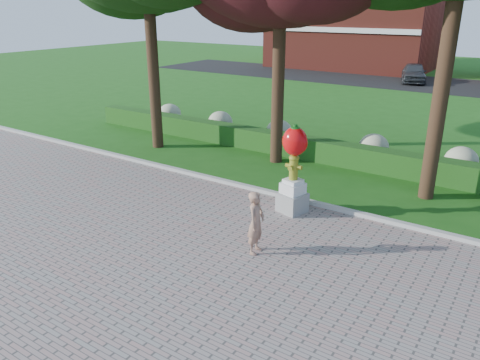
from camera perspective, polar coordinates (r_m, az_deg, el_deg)
The scene contains 10 objects.
ground at distance 11.84m, azimuth -1.52°, elevation -7.03°, with size 100.00×100.00×0.00m, color #1E5615.
walkway at distance 9.36m, azimuth -16.32°, elevation -16.16°, with size 40.00×14.00×0.04m, color gray.
curb at distance 14.13m, azimuth 5.48°, elevation -2.02°, with size 40.00×0.18×0.15m, color #ADADA5.
lawn_hedge at distance 17.46m, azimuth 11.79°, elevation 3.22°, with size 24.00×0.70×0.80m, color #1A4814.
hydrangea_row at distance 18.13m, azimuth 14.70°, elevation 4.12°, with size 20.10×1.10×0.99m.
street at distance 37.46m, azimuth 24.34°, elevation 10.42°, with size 50.00×8.00×0.02m, color black.
building_left at distance 45.53m, azimuth 13.56°, elevation 17.58°, with size 14.00×8.00×7.00m, color maroon.
hydrant_sculpture at distance 12.78m, azimuth 6.57°, elevation 1.62°, with size 0.83×0.83×2.50m.
woman at distance 10.78m, azimuth 1.97°, elevation -5.21°, with size 0.55×0.36×1.52m, color #A0735B.
parked_car at distance 38.06m, azimuth 20.44°, elevation 12.17°, with size 1.66×4.12×1.40m, color #383B3E.
Camera 1 is at (6.06, -8.56, 5.49)m, focal length 35.00 mm.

